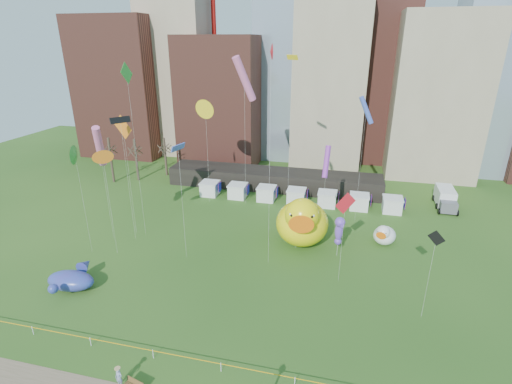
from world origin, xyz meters
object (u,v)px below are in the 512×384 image
(big_duck, at_px, (302,221))
(small_duck, at_px, (384,235))
(woman, at_px, (119,378))
(seahorse_purple, at_px, (339,229))
(whale_inflatable, at_px, (72,279))
(seahorse_green, at_px, (297,214))
(box_truck, at_px, (445,198))

(big_duck, xyz_separation_m, small_duck, (10.51, 2.49, -1.93))
(small_duck, distance_m, woman, 35.29)
(woman, bearing_deg, seahorse_purple, 67.22)
(small_duck, xyz_separation_m, whale_inflatable, (-33.31, -17.91, -0.32))
(seahorse_green, xyz_separation_m, whale_inflatable, (-22.22, -14.21, -3.77))
(big_duck, relative_size, whale_inflatable, 1.43)
(seahorse_green, distance_m, whale_inflatable, 26.64)
(seahorse_green, relative_size, whale_inflatable, 0.99)
(small_duck, height_order, seahorse_purple, seahorse_purple)
(big_duck, relative_size, seahorse_green, 1.44)
(small_duck, bearing_deg, seahorse_green, -142.87)
(whale_inflatable, relative_size, woman, 3.89)
(small_duck, distance_m, seahorse_purple, 7.71)
(seahorse_green, distance_m, seahorse_purple, 5.46)
(seahorse_green, height_order, whale_inflatable, seahorse_green)
(big_duck, xyz_separation_m, woman, (-10.74, -25.68, -2.42))
(small_duck, relative_size, woman, 2.46)
(big_duck, relative_size, seahorse_purple, 1.81)
(box_truck, bearing_deg, small_duck, -122.89)
(box_truck, bearing_deg, big_duck, -138.38)
(seahorse_purple, distance_m, woman, 28.43)
(seahorse_green, xyz_separation_m, box_truck, (21.42, 18.86, -3.33))
(seahorse_green, height_order, seahorse_purple, seahorse_green)
(big_duck, distance_m, seahorse_green, 2.03)
(whale_inflatable, distance_m, box_truck, 54.75)
(box_truck, bearing_deg, woman, -124.72)
(seahorse_purple, bearing_deg, seahorse_green, 153.39)
(seahorse_purple, height_order, box_truck, seahorse_purple)
(seahorse_purple, distance_m, box_truck, 25.51)
(seahorse_purple, bearing_deg, whale_inflatable, -172.15)
(small_duck, bearing_deg, box_truck, 74.44)
(box_truck, height_order, woman, box_truck)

